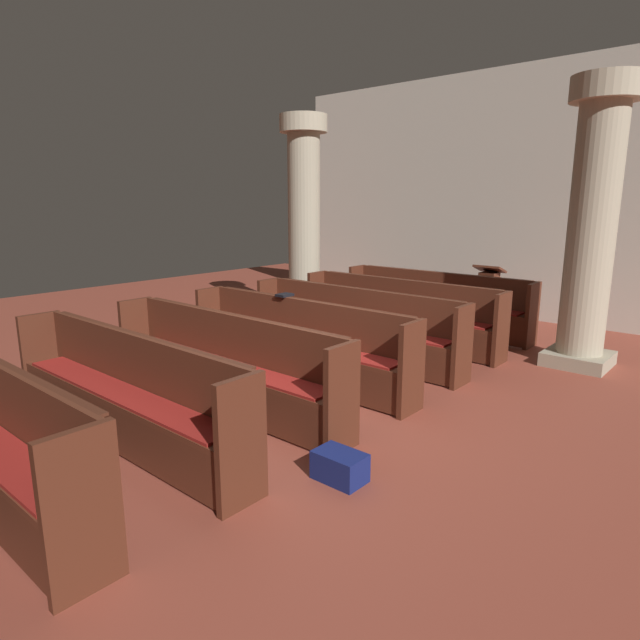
# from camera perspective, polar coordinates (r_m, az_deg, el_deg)

# --- Properties ---
(ground_plane) EXTENTS (19.20, 19.20, 0.00)m
(ground_plane) POSITION_cam_1_polar(r_m,az_deg,el_deg) (5.76, -2.31, -9.41)
(ground_plane) COLOR brown
(back_wall) EXTENTS (10.00, 0.16, 4.50)m
(back_wall) POSITION_cam_1_polar(r_m,az_deg,el_deg) (10.63, 21.10, 12.25)
(back_wall) COLOR beige
(back_wall) RESTS_ON ground
(pew_row_0) EXTENTS (3.31, 0.47, 0.98)m
(pew_row_0) POSITION_cam_1_polar(r_m,az_deg,el_deg) (9.23, 12.16, 2.04)
(pew_row_0) COLOR #562819
(pew_row_0) RESTS_ON ground
(pew_row_1) EXTENTS (3.31, 0.46, 0.98)m
(pew_row_1) POSITION_cam_1_polar(r_m,az_deg,el_deg) (8.26, 8.35, 0.97)
(pew_row_1) COLOR #562819
(pew_row_1) RESTS_ON ground
(pew_row_2) EXTENTS (3.31, 0.46, 0.98)m
(pew_row_2) POSITION_cam_1_polar(r_m,az_deg,el_deg) (7.35, 3.57, -0.37)
(pew_row_2) COLOR #562819
(pew_row_2) RESTS_ON ground
(pew_row_3) EXTENTS (3.31, 0.46, 0.98)m
(pew_row_3) POSITION_cam_1_polar(r_m,az_deg,el_deg) (6.50, -2.52, -2.07)
(pew_row_3) COLOR #562819
(pew_row_3) RESTS_ON ground
(pew_row_4) EXTENTS (3.31, 0.46, 0.98)m
(pew_row_4) POSITION_cam_1_polar(r_m,az_deg,el_deg) (5.76, -10.31, -4.20)
(pew_row_4) COLOR #562819
(pew_row_4) RESTS_ON ground
(pew_row_5) EXTENTS (3.31, 0.47, 0.98)m
(pew_row_5) POSITION_cam_1_polar(r_m,az_deg,el_deg) (5.16, -20.21, -6.78)
(pew_row_5) COLOR #562819
(pew_row_5) RESTS_ON ground
(pillar_aisle_side) EXTENTS (0.84, 0.84, 3.63)m
(pillar_aisle_side) POSITION_cam_1_polar(r_m,az_deg,el_deg) (7.72, 27.00, 9.24)
(pillar_aisle_side) COLOR #9F967E
(pillar_aisle_side) RESTS_ON ground
(pillar_far_side) EXTENTS (0.84, 0.84, 3.63)m
(pillar_far_side) POSITION_cam_1_polar(r_m,az_deg,el_deg) (9.94, -1.71, 11.02)
(pillar_far_side) COLOR #9F967E
(pillar_far_side) RESTS_ON ground
(lectern) EXTENTS (0.48, 0.45, 1.08)m
(lectern) POSITION_cam_1_polar(r_m,az_deg,el_deg) (9.80, 17.39, 1.97)
(lectern) COLOR #411E13
(lectern) RESTS_ON ground
(hymn_book) EXTENTS (0.15, 0.20, 0.03)m
(hymn_book) POSITION_cam_1_polar(r_m,az_deg,el_deg) (6.79, -3.78, 2.67)
(hymn_book) COLOR black
(hymn_book) RESTS_ON pew_row_3
(kneeler_box_navy) EXTENTS (0.40, 0.27, 0.23)m
(kneeler_box_navy) POSITION_cam_1_polar(r_m,az_deg,el_deg) (4.37, 2.12, -15.29)
(kneeler_box_navy) COLOR navy
(kneeler_box_navy) RESTS_ON ground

